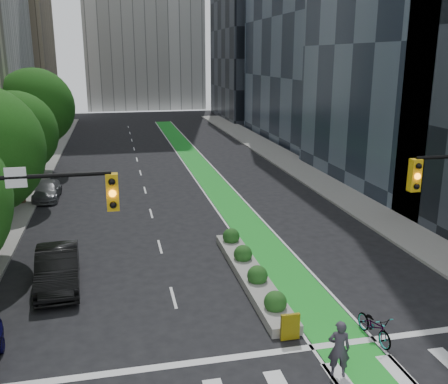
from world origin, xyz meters
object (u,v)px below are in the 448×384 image
median_planter (251,272)px  cyclist (339,349)px  parked_car_left_mid (58,268)px  bicycle (374,326)px  parked_car_left_far (47,190)px

median_planter → cyclist: cyclist is taller
cyclist → parked_car_left_mid: (-9.34, 8.70, -0.13)m
bicycle → parked_car_left_mid: 13.50m
parked_car_left_mid → parked_car_left_far: bearing=94.4°
bicycle → parked_car_left_far: 25.80m
bicycle → cyclist: size_ratio=1.03×
parked_car_left_far → median_planter: bearing=-55.4°
cyclist → parked_car_left_mid: bearing=-25.4°
bicycle → cyclist: cyclist is taller
median_planter → parked_car_left_mid: size_ratio=2.00×
median_planter → parked_car_left_far: 19.30m
bicycle → parked_car_left_mid: bearing=143.4°
median_planter → bicycle: size_ratio=5.10×
median_planter → bicycle: 6.53m
median_planter → parked_car_left_mid: parked_car_left_mid is taller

